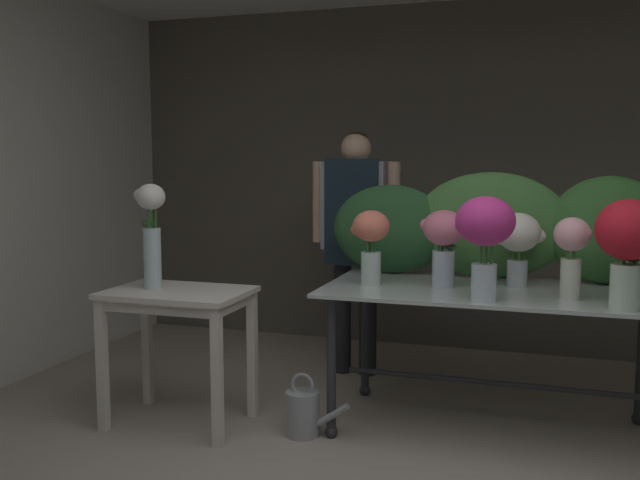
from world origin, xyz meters
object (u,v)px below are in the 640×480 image
object	(u,v)px
vase_rosy_freesia	(445,239)
vase_ivory_stock	(518,240)
florist	(355,225)
vase_blush_tulips	(572,250)
watering_can	(303,412)
display_table_glass	(492,311)
vase_white_roses_tall	(151,232)
side_table_white	(178,309)
vase_coral_lilies	(371,239)
vase_crimson_anemones	(627,241)
vase_peach_carnations	(636,244)
vase_magenta_ranunculus	(485,231)

from	to	relation	value
vase_rosy_freesia	vase_ivory_stock	distance (m)	0.40
florist	vase_blush_tulips	xyz separation A→B (m)	(1.36, -0.96, 0.00)
watering_can	florist	bearing A→B (deg)	91.59
display_table_glass	vase_blush_tulips	distance (m)	0.56
vase_rosy_freesia	vase_white_roses_tall	bearing A→B (deg)	-165.78
side_table_white	vase_rosy_freesia	size ratio (longest dim) A/B	1.83
vase_white_roses_tall	vase_coral_lilies	bearing A→B (deg)	16.32
vase_ivory_stock	watering_can	bearing A→B (deg)	-155.07
vase_crimson_anemones	display_table_glass	bearing A→B (deg)	150.35
vase_rosy_freesia	vase_coral_lilies	bearing A→B (deg)	-172.19
vase_peach_carnations	watering_can	xyz separation A→B (m)	(-1.62, -0.31, -0.93)
vase_crimson_anemones	vase_magenta_ranunculus	world-z (taller)	vase_magenta_ranunculus
vase_crimson_anemones	vase_magenta_ranunculus	xyz separation A→B (m)	(-0.64, -0.00, 0.03)
vase_coral_lilies	vase_blush_tulips	world-z (taller)	vase_coral_lilies
vase_blush_tulips	watering_can	world-z (taller)	vase_blush_tulips
vase_coral_lilies	vase_white_roses_tall	xyz separation A→B (m)	(-1.16, -0.34, 0.03)
vase_coral_lilies	display_table_glass	bearing A→B (deg)	7.39
vase_coral_lilies	watering_can	size ratio (longest dim) A/B	1.16
vase_magenta_ranunculus	watering_can	distance (m)	1.36
display_table_glass	vase_peach_carnations	size ratio (longest dim) A/B	4.12
side_table_white	vase_rosy_freesia	world-z (taller)	vase_rosy_freesia
florist	vase_crimson_anemones	xyz separation A→B (m)	(1.59, -1.13, 0.07)
vase_coral_lilies	vase_crimson_anemones	bearing A→B (deg)	-11.96
vase_peach_carnations	vase_rosy_freesia	bearing A→B (deg)	177.38
vase_rosy_freesia	vase_ivory_stock	world-z (taller)	vase_rosy_freesia
vase_blush_tulips	vase_peach_carnations	xyz separation A→B (m)	(0.30, 0.11, 0.03)
vase_crimson_anemones	watering_can	bearing A→B (deg)	-178.89
display_table_glass	vase_peach_carnations	world-z (taller)	vase_peach_carnations
vase_white_roses_tall	vase_blush_tulips	bearing A→B (deg)	6.35
side_table_white	florist	world-z (taller)	florist
side_table_white	watering_can	world-z (taller)	side_table_white
vase_magenta_ranunculus	vase_coral_lilies	bearing A→B (deg)	156.86
vase_coral_lilies	watering_can	world-z (taller)	vase_coral_lilies
side_table_white	vase_blush_tulips	size ratio (longest dim) A/B	1.88
florist	vase_blush_tulips	distance (m)	1.66
vase_rosy_freesia	vase_crimson_anemones	bearing A→B (deg)	-20.28
vase_ivory_stock	vase_blush_tulips	world-z (taller)	vase_blush_tulips
florist	vase_coral_lilies	world-z (taller)	florist
display_table_glass	side_table_white	distance (m)	1.70
vase_ivory_stock	vase_white_roses_tall	xyz separation A→B (m)	(-1.93, -0.53, 0.03)
vase_peach_carnations	vase_crimson_anemones	size ratio (longest dim) A/B	0.85
vase_coral_lilies	vase_white_roses_tall	world-z (taller)	vase_white_roses_tall
vase_blush_tulips	vase_peach_carnations	distance (m)	0.32
vase_rosy_freesia	vase_crimson_anemones	size ratio (longest dim) A/B	0.82
display_table_glass	florist	size ratio (longest dim) A/B	1.07
vase_crimson_anemones	watering_can	xyz separation A→B (m)	(-1.55, -0.03, -0.97)
vase_crimson_anemones	vase_white_roses_tall	xyz separation A→B (m)	(-2.42, -0.07, -0.03)
vase_peach_carnations	vase_magenta_ranunculus	world-z (taller)	vase_magenta_ranunculus
florist	vase_blush_tulips	world-z (taller)	florist
display_table_glass	florist	bearing A→B (deg)	141.32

